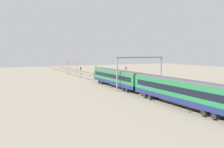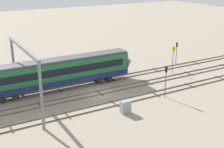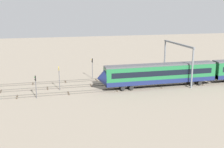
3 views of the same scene
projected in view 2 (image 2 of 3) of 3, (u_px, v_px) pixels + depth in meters
ground_plane at (99, 93)px, 46.87m from camera, size 207.87×207.87×0.00m
track_near_foreground at (114, 103)px, 43.13m from camera, size 191.87×2.40×0.16m
track_second_near at (99, 93)px, 46.85m from camera, size 191.87×2.40×0.16m
track_with_train at (87, 83)px, 50.57m from camera, size 191.87×2.40×0.16m
overhead_gantry at (24, 65)px, 39.92m from camera, size 0.40×14.13×8.56m
speed_sign_mid_trackside at (173, 56)px, 54.87m from camera, size 0.14×0.88×4.96m
signal_light_trackside_approach at (177, 50)px, 60.57m from camera, size 0.31×0.32×4.27m
signal_light_trackside_departure at (166, 77)px, 44.44m from camera, size 0.31×0.32×4.76m
relay_cabinet at (125, 107)px, 40.23m from camera, size 1.34×0.83×1.69m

